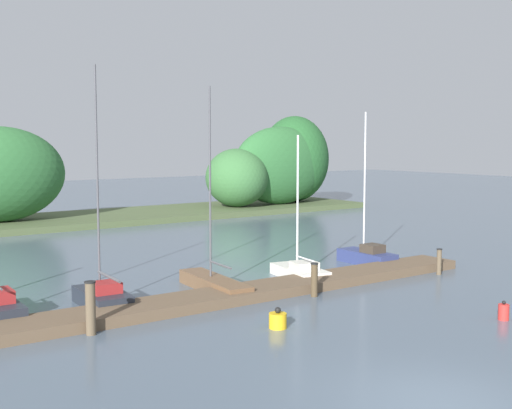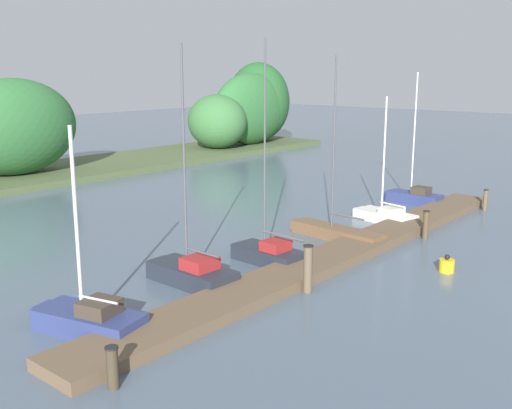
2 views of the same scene
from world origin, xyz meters
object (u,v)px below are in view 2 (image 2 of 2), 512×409
sailboat_2 (267,252)px  sailboat_5 (413,196)px  mooring_piling_3 (485,200)px  channel_buoy_0 (447,265)px  mooring_piling_2 (426,225)px  sailboat_0 (87,317)px  mooring_piling_0 (113,367)px  sailboat_4 (384,214)px  sailboat_1 (190,271)px  sailboat_3 (334,231)px  mooring_piling_1 (308,269)px

sailboat_2 → sailboat_5: size_ratio=1.18×
mooring_piling_3 → channel_buoy_0: (-10.09, -2.33, -0.30)m
mooring_piling_2 → channel_buoy_0: 4.21m
mooring_piling_3 → mooring_piling_2: bearing=179.5°
sailboat_0 → sailboat_2: (7.70, 0.07, -0.01)m
mooring_piling_0 → mooring_piling_2: 15.69m
mooring_piling_2 → mooring_piling_3: size_ratio=1.11×
sailboat_2 → mooring_piling_0: bearing=111.6°
mooring_piling_3 → sailboat_4: bearing=150.9°
sailboat_1 → channel_buoy_0: size_ratio=12.17×
sailboat_0 → sailboat_1: 4.41m
sailboat_2 → sailboat_3: size_ratio=1.07×
sailboat_4 → channel_buoy_0: (-5.02, -5.15, -0.08)m
sailboat_4 → mooring_piling_2: bearing=160.9°
channel_buoy_0 → sailboat_2: bearing=120.3°
sailboat_3 → mooring_piling_2: (2.39, -2.93, 0.29)m
mooring_piling_1 → sailboat_4: bearing=15.0°
sailboat_3 → mooring_piling_3: size_ratio=6.92×
sailboat_2 → sailboat_4: sailboat_2 is taller
mooring_piling_0 → sailboat_3: bearing=12.4°
sailboat_0 → sailboat_2: 7.70m
sailboat_3 → mooring_piling_1: size_ratio=4.83×
sailboat_2 → mooring_piling_2: (6.62, -3.03, 0.21)m
mooring_piling_2 → channel_buoy_0: bearing=-145.3°
channel_buoy_0 → sailboat_1: bearing=137.5°
sailboat_2 → mooring_piling_0: 9.56m
sailboat_5 → mooring_piling_3: sailboat_5 is taller
mooring_piling_0 → mooring_piling_3: mooring_piling_3 is taller
sailboat_0 → mooring_piling_2: (14.32, -2.97, 0.20)m
mooring_piling_1 → sailboat_0: bearing=155.7°
sailboat_4 → sailboat_5: 4.44m
sailboat_5 → mooring_piling_2: size_ratio=5.62×
sailboat_0 → mooring_piling_3: bearing=-112.3°
sailboat_3 → mooring_piling_3: bearing=-102.9°
sailboat_3 → sailboat_5: bearing=-81.1°
sailboat_0 → mooring_piling_0: size_ratio=5.54×
sailboat_2 → mooring_piling_3: (13.26, -3.09, 0.15)m
sailboat_1 → mooring_piling_1: 3.87m
sailboat_5 → sailboat_0: bearing=92.3°
sailboat_2 → mooring_piling_2: bearing=-111.4°
sailboat_0 → mooring_piling_1: size_ratio=3.59×
sailboat_5 → channel_buoy_0: size_ratio=10.67×
mooring_piling_2 → mooring_piling_1: bearing=178.8°
mooring_piling_1 → mooring_piling_3: (14.77, -0.22, -0.23)m
mooring_piling_2 → mooring_piling_3: (6.64, -0.05, -0.06)m
sailboat_0 → channel_buoy_0: 12.11m
mooring_piling_2 → sailboat_0: bearing=168.3°
sailboat_3 → sailboat_5: 8.36m
sailboat_3 → mooring_piling_1: bearing=121.1°
sailboat_1 → sailboat_2: 3.37m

